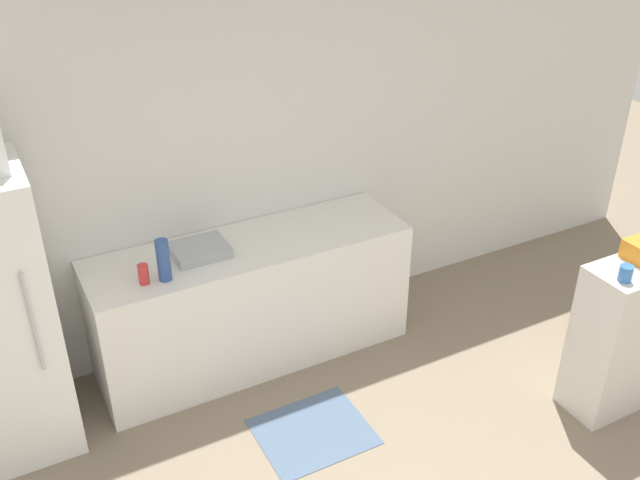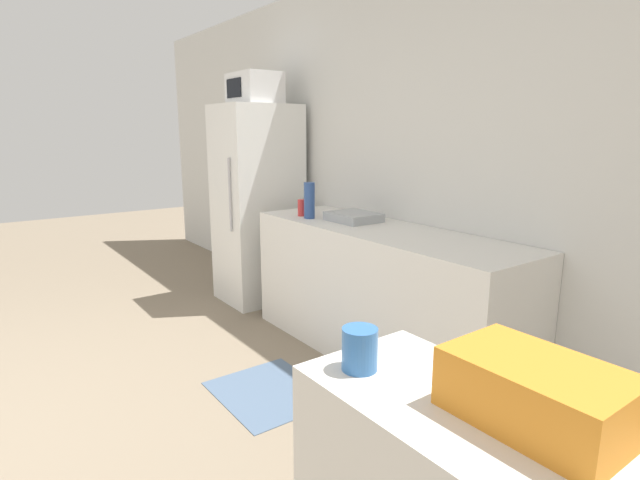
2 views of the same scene
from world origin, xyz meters
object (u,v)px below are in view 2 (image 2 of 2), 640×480
Objects in this scene: refrigerator at (258,205)px; bottle_short at (302,208)px; jar at (360,349)px; bottle_tall at (309,200)px; microwave at (254,89)px; basket at (536,393)px.

bottle_short is at bearing -4.96° from refrigerator.
bottle_short is (0.79, -0.07, 0.08)m from refrigerator.
refrigerator reaches higher than jar.
microwave is at bearing 174.76° from bottle_tall.
microwave is (-0.00, -0.00, 0.98)m from refrigerator.
jar is at bearing -25.52° from refrigerator.
bottle_tall is 2.83× the size of jar.
microwave is at bearing 154.51° from jar.
refrigerator is 3.42m from jar.
refrigerator is 13.96× the size of bottle_short.
jar is (-0.32, -0.11, -0.01)m from basket.
microwave is at bearing 175.12° from bottle_short.
bottle_tall reaches higher than bottle_short.
bottle_tall is 2.57m from jar.
refrigerator is 3.75× the size of microwave.
refrigerator is 5.81× the size of basket.
jar is at bearing -32.60° from bottle_tall.
refrigerator is 18.68× the size of jar.
bottle_tall is 2.80m from basket.
microwave is 3.72× the size of bottle_short.
basket is (2.49, -1.27, 0.05)m from bottle_tall.
jar is at bearing -31.51° from bottle_short.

